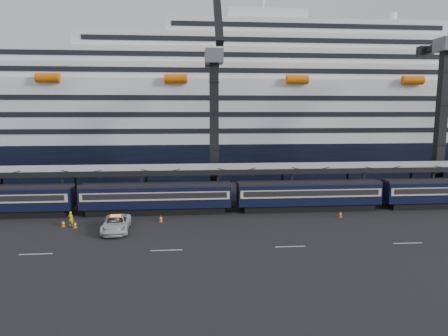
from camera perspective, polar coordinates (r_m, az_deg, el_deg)
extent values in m
plane|color=black|center=(48.93, 24.49, -8.17)|extent=(260.00, 260.00, 0.00)
cube|color=beige|center=(41.59, -25.29, -11.06)|extent=(3.00, 0.15, 0.02)
cube|color=beige|center=(39.11, -8.23, -11.55)|extent=(3.00, 0.15, 0.02)
cube|color=beige|center=(40.22, 9.43, -11.01)|extent=(3.00, 0.15, 0.02)
cube|color=beige|center=(44.65, 24.75, -9.72)|extent=(3.00, 0.15, 0.02)
cube|color=black|center=(52.51, -9.56, -5.94)|extent=(17.48, 2.40, 0.90)
cube|color=black|center=(52.10, -9.61, -4.02)|extent=(19.00, 2.80, 2.70)
cube|color=beige|center=(52.04, -9.62, -3.70)|extent=(18.62, 2.92, 1.05)
cube|color=black|center=(52.03, -9.62, -3.65)|extent=(17.86, 2.98, 0.70)
cube|color=black|center=(51.81, -9.65, -2.40)|extent=(19.00, 2.50, 0.35)
cube|color=black|center=(54.62, 11.94, -5.46)|extent=(17.48, 2.40, 0.90)
cube|color=black|center=(54.23, 12.00, -3.61)|extent=(19.00, 2.80, 2.70)
cube|color=beige|center=(54.17, 12.01, -3.30)|extent=(18.62, 2.92, 1.05)
cube|color=black|center=(54.16, 12.01, -3.24)|extent=(17.86, 2.98, 0.70)
cube|color=black|center=(53.95, 12.04, -2.05)|extent=(19.00, 2.50, 0.35)
cube|color=#969A9E|center=(60.16, 18.29, 0.35)|extent=(130.00, 6.00, 0.25)
cube|color=black|center=(57.48, 19.44, -0.35)|extent=(130.00, 0.25, 0.70)
cube|color=black|center=(62.94, 17.21, 0.45)|extent=(130.00, 0.25, 0.70)
cube|color=black|center=(64.16, -29.10, -2.25)|extent=(0.25, 0.25, 5.40)
cube|color=black|center=(55.47, -21.99, -3.29)|extent=(0.25, 0.25, 5.40)
cube|color=black|center=(60.75, -20.46, -2.26)|extent=(0.25, 0.25, 5.40)
cube|color=black|center=(53.38, -11.66, -3.29)|extent=(0.25, 0.25, 5.40)
cube|color=black|center=(58.85, -11.03, -2.21)|extent=(0.25, 0.25, 5.40)
cube|color=black|center=(53.13, -0.87, -3.17)|extent=(0.25, 0.25, 5.40)
cube|color=black|center=(58.62, -1.26, -2.10)|extent=(0.25, 0.25, 5.40)
cube|color=black|center=(54.74, 9.64, -2.95)|extent=(0.25, 0.25, 5.40)
cube|color=black|center=(60.08, 8.31, -1.93)|extent=(0.25, 0.25, 5.40)
cube|color=black|center=(58.05, 19.25, -2.66)|extent=(0.25, 0.25, 5.40)
cube|color=black|center=(63.11, 17.19, -1.73)|extent=(0.25, 0.25, 5.40)
cube|color=black|center=(62.79, 27.62, -2.35)|extent=(0.25, 0.25, 5.40)
cube|color=black|center=(67.50, 25.08, -1.51)|extent=(0.25, 0.25, 5.40)
cube|color=black|center=(90.45, 10.28, 1.91)|extent=(200.00, 28.00, 7.00)
cube|color=silver|center=(89.93, 10.44, 7.94)|extent=(190.00, 26.88, 12.00)
cube|color=silver|center=(90.23, 10.56, 12.71)|extent=(160.00, 24.64, 3.00)
cube|color=black|center=(78.41, 13.03, 13.34)|extent=(153.60, 0.12, 0.90)
cube|color=silver|center=(90.53, 10.61, 14.60)|extent=(124.00, 21.84, 3.00)
cube|color=black|center=(80.07, 12.78, 15.40)|extent=(119.04, 0.12, 0.90)
cube|color=silver|center=(90.92, 10.67, 16.48)|extent=(90.00, 19.04, 3.00)
cube|color=black|center=(81.83, 12.54, 17.37)|extent=(86.40, 0.12, 0.90)
cube|color=silver|center=(91.41, 10.72, 18.34)|extent=(56.00, 16.24, 3.00)
cube|color=black|center=(83.69, 12.30, 19.26)|extent=(53.76, 0.12, 0.90)
cube|color=silver|center=(90.16, 5.54, 20.20)|extent=(16.00, 12.00, 2.50)
cylinder|color=silver|center=(99.04, 22.63, 18.83)|extent=(2.80, 2.80, 3.00)
cylinder|color=#F66207|center=(76.90, -23.88, 11.70)|extent=(4.00, 1.60, 1.60)
cylinder|color=#F66207|center=(72.98, -6.91, 12.55)|extent=(4.00, 1.60, 1.60)
cylinder|color=#F66207|center=(75.55, 10.42, 12.33)|extent=(4.00, 1.60, 1.60)
cylinder|color=#F66207|center=(84.00, 25.35, 11.26)|extent=(4.00, 1.60, 1.60)
cube|color=#4E5056|center=(61.10, -1.39, -3.30)|extent=(4.50, 4.50, 2.00)
cube|color=black|center=(59.92, -1.42, 6.11)|extent=(1.30, 1.30, 18.00)
cube|color=#4E5056|center=(60.39, -1.46, 15.64)|extent=(2.60, 3.20, 2.00)
cube|color=black|center=(62.88, -1.60, 15.34)|extent=(0.90, 5.04, 0.90)
cube|color=black|center=(65.36, -1.73, 14.89)|extent=(2.20, 1.60, 1.60)
cube|color=#4E5056|center=(71.38, 28.00, -2.60)|extent=(4.50, 4.50, 2.00)
cube|color=black|center=(70.35, 28.60, 6.25)|extent=(1.30, 1.30, 20.00)
cube|color=#4E5056|center=(71.03, 29.23, 15.13)|extent=(2.60, 3.20, 2.00)
cube|color=black|center=(73.36, 27.97, 14.96)|extent=(0.90, 5.60, 0.90)
cube|color=black|center=(75.70, 26.78, 14.64)|extent=(2.20, 1.60, 1.60)
imported|color=silver|center=(45.81, -15.18, -7.70)|extent=(3.12, 6.24, 1.70)
imported|color=yellow|center=(49.45, -21.04, -6.79)|extent=(0.71, 0.56, 1.70)
cube|color=#F66207|center=(48.73, -20.48, -7.99)|extent=(0.42, 0.42, 0.04)
cone|color=#F66207|center=(48.62, -20.51, -7.52)|extent=(0.35, 0.35, 0.79)
cylinder|color=white|center=(48.62, -20.51, -7.52)|extent=(0.30, 0.30, 0.13)
cube|color=#F66207|center=(49.72, -21.96, -7.75)|extent=(0.41, 0.41, 0.04)
cone|color=#F66207|center=(49.61, -21.99, -7.29)|extent=(0.34, 0.34, 0.77)
cylinder|color=white|center=(49.61, -21.99, -7.29)|extent=(0.29, 0.29, 0.13)
cube|color=#F66207|center=(48.71, -9.00, -7.57)|extent=(0.43, 0.43, 0.04)
cone|color=#F66207|center=(48.60, -9.01, -7.08)|extent=(0.36, 0.36, 0.81)
cylinder|color=white|center=(48.60, -9.01, -7.08)|extent=(0.30, 0.30, 0.13)
cube|color=#F66207|center=(52.22, 16.28, -6.73)|extent=(0.39, 0.39, 0.04)
cone|color=#F66207|center=(52.12, 16.30, -6.31)|extent=(0.33, 0.33, 0.74)
cylinder|color=white|center=(52.12, 16.30, -6.31)|extent=(0.28, 0.28, 0.12)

